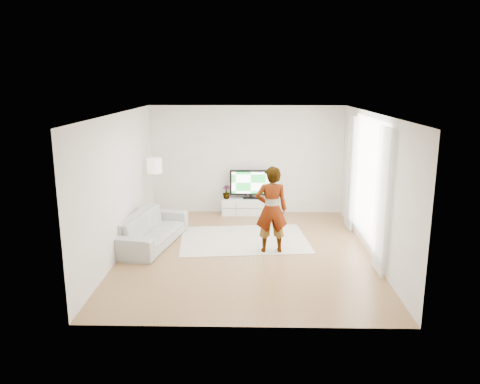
{
  "coord_description": "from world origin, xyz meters",
  "views": [
    {
      "loc": [
        0.08,
        -9.01,
        3.41
      ],
      "look_at": [
        -0.12,
        0.4,
        1.16
      ],
      "focal_mm": 35.0,
      "sensor_mm": 36.0,
      "label": 1
    }
  ],
  "objects_px": {
    "media_console": "(251,206)",
    "sofa": "(151,229)",
    "television": "(251,183)",
    "floor_lamp": "(155,169)",
    "player": "(271,209)",
    "rug": "(244,239)"
  },
  "relations": [
    {
      "from": "television",
      "to": "floor_lamp",
      "type": "relative_size",
      "value": 0.67
    },
    {
      "from": "player",
      "to": "floor_lamp",
      "type": "height_order",
      "value": "player"
    },
    {
      "from": "media_console",
      "to": "rug",
      "type": "relative_size",
      "value": 0.54
    },
    {
      "from": "player",
      "to": "floor_lamp",
      "type": "distance_m",
      "value": 3.36
    },
    {
      "from": "media_console",
      "to": "sofa",
      "type": "relative_size",
      "value": 0.66
    },
    {
      "from": "media_console",
      "to": "sofa",
      "type": "bearing_deg",
      "value": -132.13
    },
    {
      "from": "sofa",
      "to": "floor_lamp",
      "type": "height_order",
      "value": "floor_lamp"
    },
    {
      "from": "television",
      "to": "floor_lamp",
      "type": "distance_m",
      "value": 2.51
    },
    {
      "from": "media_console",
      "to": "floor_lamp",
      "type": "xyz_separation_m",
      "value": [
        -2.31,
        -0.82,
        1.15
      ]
    },
    {
      "from": "media_console",
      "to": "television",
      "type": "relative_size",
      "value": 1.38
    },
    {
      "from": "rug",
      "to": "sofa",
      "type": "xyz_separation_m",
      "value": [
        -1.96,
        -0.32,
        0.33
      ]
    },
    {
      "from": "media_console",
      "to": "player",
      "type": "relative_size",
      "value": 0.85
    },
    {
      "from": "media_console",
      "to": "television",
      "type": "height_order",
      "value": "television"
    },
    {
      "from": "player",
      "to": "sofa",
      "type": "height_order",
      "value": "player"
    },
    {
      "from": "rug",
      "to": "sofa",
      "type": "relative_size",
      "value": 1.21
    },
    {
      "from": "floor_lamp",
      "to": "television",
      "type": "bearing_deg",
      "value": 20.25
    },
    {
      "from": "rug",
      "to": "player",
      "type": "distance_m",
      "value": 1.28
    },
    {
      "from": "floor_lamp",
      "to": "media_console",
      "type": "bearing_deg",
      "value": 19.65
    },
    {
      "from": "floor_lamp",
      "to": "sofa",
      "type": "bearing_deg",
      "value": -82.78
    },
    {
      "from": "television",
      "to": "floor_lamp",
      "type": "xyz_separation_m",
      "value": [
        -2.31,
        -0.85,
        0.53
      ]
    },
    {
      "from": "player",
      "to": "rug",
      "type": "bearing_deg",
      "value": -56.18
    },
    {
      "from": "media_console",
      "to": "player",
      "type": "bearing_deg",
      "value": -81.5
    }
  ]
}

